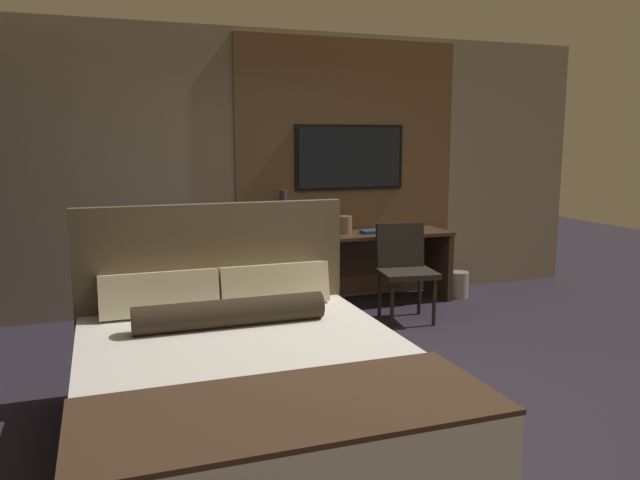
{
  "coord_description": "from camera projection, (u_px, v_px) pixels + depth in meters",
  "views": [
    {
      "loc": [
        -1.72,
        -3.64,
        1.71
      ],
      "look_at": [
        -0.11,
        0.93,
        0.93
      ],
      "focal_mm": 35.0,
      "sensor_mm": 36.0,
      "label": 1
    }
  ],
  "objects": [
    {
      "name": "bed",
      "position": [
        248.0,
        390.0,
        3.44
      ],
      "size": [
        1.83,
        2.24,
        1.28
      ],
      "color": "#33281E",
      "rests_on": "ground_plane"
    },
    {
      "name": "tv",
      "position": [
        350.0,
        157.0,
        6.59
      ],
      "size": [
        1.21,
        0.04,
        0.68
      ],
      "color": "black"
    },
    {
      "name": "wall_back_tv_panel",
      "position": [
        286.0,
        170.0,
        6.45
      ],
      "size": [
        7.2,
        0.09,
        2.8
      ],
      "color": "gray",
      "rests_on": "ground_plane"
    },
    {
      "name": "waste_bin",
      "position": [
        458.0,
        284.0,
        6.83
      ],
      "size": [
        0.22,
        0.22,
        0.28
      ],
      "color": "gray",
      "rests_on": "ground_plane"
    },
    {
      "name": "desk",
      "position": [
        358.0,
        255.0,
        6.53
      ],
      "size": [
        1.95,
        0.58,
        0.75
      ],
      "color": "#422D1E",
      "rests_on": "ground_plane"
    },
    {
      "name": "vase_short",
      "position": [
        345.0,
        225.0,
        6.44
      ],
      "size": [
        0.15,
        0.15,
        0.18
      ],
      "color": "#846647",
      "rests_on": "desk"
    },
    {
      "name": "vase_tall",
      "position": [
        283.0,
        213.0,
        6.28
      ],
      "size": [
        0.08,
        0.08,
        0.46
      ],
      "color": "#333338",
      "rests_on": "desk"
    },
    {
      "name": "book",
      "position": [
        372.0,
        232.0,
        6.46
      ],
      "size": [
        0.22,
        0.15,
        0.03
      ],
      "color": "navy",
      "rests_on": "desk"
    },
    {
      "name": "ground_plane",
      "position": [
        380.0,
        395.0,
        4.23
      ],
      "size": [
        16.0,
        16.0,
        0.0
      ],
      "primitive_type": "plane",
      "color": "#28232D"
    },
    {
      "name": "desk_chair",
      "position": [
        404.0,
        262.0,
        5.95
      ],
      "size": [
        0.57,
        0.57,
        0.91
      ],
      "rotation": [
        0.0,
        0.0,
        -0.14
      ],
      "color": "#28231E",
      "rests_on": "ground_plane"
    }
  ]
}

